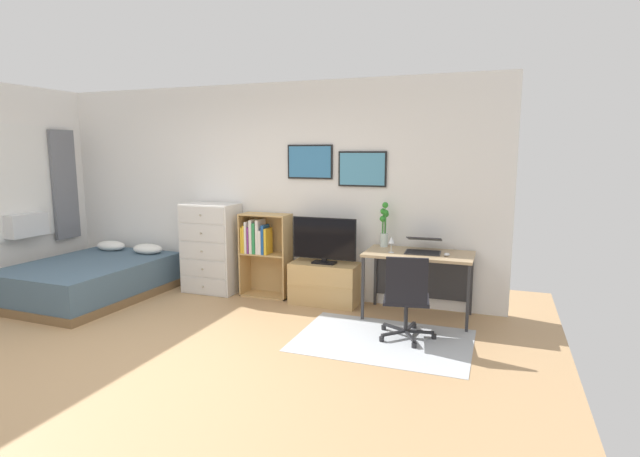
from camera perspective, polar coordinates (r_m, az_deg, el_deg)
name	(u,v)px	position (r m, az deg, el deg)	size (l,w,h in m)	color
ground_plane	(142,362)	(4.79, -19.93, -14.32)	(7.20, 7.20, 0.00)	tan
wall_back_with_posters	(264,190)	(6.46, -6.48, 4.48)	(6.12, 0.09, 2.70)	white
area_rug	(383,340)	(5.02, 7.31, -12.70)	(1.70, 1.20, 0.01)	#B2B7BC
bed	(91,279)	(6.97, -25.02, -5.30)	(1.51, 1.97, 0.59)	brown
dresser	(211,248)	(6.65, -12.50, -2.22)	(0.71, 0.46, 1.18)	silver
bookshelf	(262,247)	(6.34, -6.73, -2.15)	(0.63, 0.30, 1.07)	tan
tv_stand	(325,283)	(6.05, 0.55, -6.37)	(0.82, 0.41, 0.51)	tan
television	(324,241)	(5.91, 0.49, -1.43)	(0.80, 0.16, 0.56)	black
desk	(420,263)	(5.65, 11.48, -3.91)	(1.17, 0.64, 0.74)	tan
office_chair	(406,296)	(4.90, 9.98, -7.68)	(0.58, 0.58, 0.86)	#232326
laptop	(424,246)	(5.60, 11.92, -1.99)	(0.40, 0.43, 0.17)	#333338
computer_mouse	(447,254)	(5.44, 14.49, -2.93)	(0.06, 0.10, 0.03)	silver
bamboo_vase	(384,225)	(5.79, 7.46, 0.46)	(0.10, 0.11, 0.53)	silver
wine_glass	(391,241)	(5.48, 8.27, -1.40)	(0.07, 0.07, 0.18)	silver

